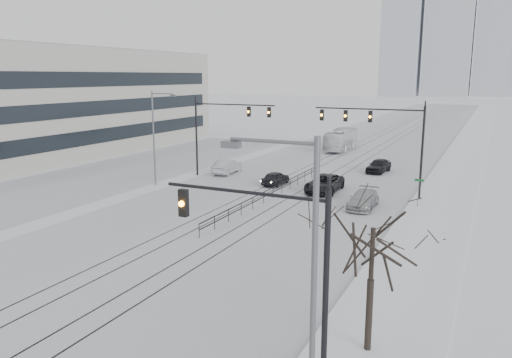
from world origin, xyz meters
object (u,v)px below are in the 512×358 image
object	(u,v)px
sedan_sb_inner	(276,178)
sedan_nb_right	(363,200)
traffic_mast_near	(280,256)
box_truck	(341,140)
bare_tree	(373,241)
sedan_nb_front	(324,184)
sedan_sb_outer	(227,167)
sedan_nb_far	(379,166)

from	to	relation	value
sedan_sb_inner	sedan_nb_right	size ratio (longest dim) A/B	0.82
traffic_mast_near	box_truck	xyz separation A→B (m)	(-13.66, 54.66, -3.11)
sedan_nb_right	box_truck	xyz separation A→B (m)	(-10.69, 30.47, 0.77)
sedan_sb_inner	traffic_mast_near	bearing A→B (deg)	115.82
bare_tree	sedan_nb_front	bearing A→B (deg)	111.48
bare_tree	box_truck	xyz separation A→B (m)	(-16.07, 51.65, -3.03)
sedan_sb_inner	bare_tree	bearing A→B (deg)	122.30
sedan_sb_outer	traffic_mast_near	bearing A→B (deg)	118.13
bare_tree	sedan_nb_far	bearing A→B (deg)	101.51
sedan_sb_inner	sedan_nb_front	bearing A→B (deg)	172.90
sedan_nb_right	sedan_nb_far	bearing A→B (deg)	96.23
sedan_sb_outer	sedan_nb_far	distance (m)	16.63
traffic_mast_near	sedan_nb_far	world-z (taller)	traffic_mast_near
bare_tree	sedan_sb_inner	world-z (taller)	bare_tree
box_truck	bare_tree	bearing A→B (deg)	105.14
sedan_sb_inner	sedan_nb_far	distance (m)	13.18
sedan_sb_outer	sedan_nb_far	size ratio (longest dim) A/B	1.05
traffic_mast_near	sedan_nb_front	world-z (taller)	traffic_mast_near
sedan_nb_front	sedan_nb_far	distance (m)	11.81
bare_tree	sedan_sb_inner	distance (m)	30.49
sedan_nb_front	sedan_nb_far	bearing A→B (deg)	76.94
sedan_sb_outer	sedan_sb_inner	bearing A→B (deg)	153.93
sedan_nb_right	sedan_nb_far	size ratio (longest dim) A/B	1.07
traffic_mast_near	bare_tree	bearing A→B (deg)	51.24
sedan_sb_inner	sedan_nb_far	world-z (taller)	sedan_nb_far
sedan_sb_outer	sedan_nb_right	bearing A→B (deg)	151.37
box_truck	sedan_sb_outer	bearing A→B (deg)	72.70
sedan_sb_outer	box_truck	size ratio (longest dim) A/B	0.45
sedan_nb_far	box_truck	world-z (taller)	box_truck
sedan_sb_outer	box_truck	xyz separation A→B (m)	(6.12, 22.60, 0.69)
sedan_sb_inner	sedan_sb_outer	world-z (taller)	sedan_sb_outer
sedan_sb_inner	box_truck	bearing A→B (deg)	-85.91
traffic_mast_near	sedan_sb_outer	world-z (taller)	traffic_mast_near
sedan_nb_front	sedan_nb_far	world-z (taller)	sedan_nb_front
sedan_nb_front	traffic_mast_near	bearing A→B (deg)	-76.12
sedan_nb_far	box_truck	bearing A→B (deg)	126.90
box_truck	sedan_nb_front	bearing A→B (deg)	100.92
traffic_mast_near	sedan_nb_right	size ratio (longest dim) A/B	1.47
sedan_nb_front	box_truck	bearing A→B (deg)	102.00
sedan_nb_far	sedan_sb_outer	bearing A→B (deg)	-145.20
sedan_nb_right	sedan_nb_front	bearing A→B (deg)	136.54
sedan_sb_outer	bare_tree	bearing A→B (deg)	123.83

